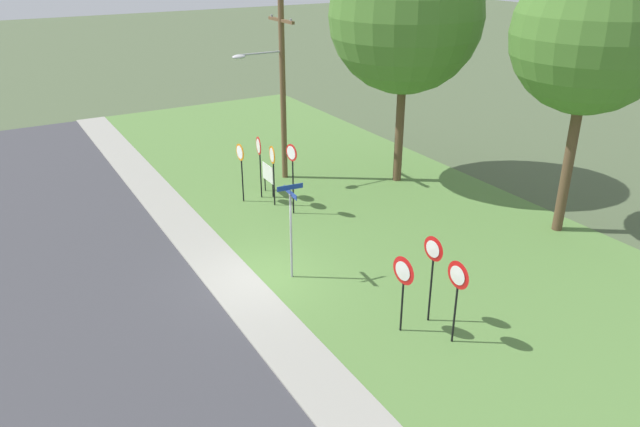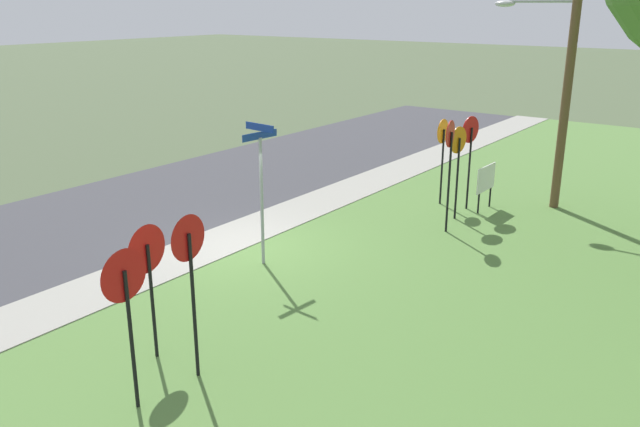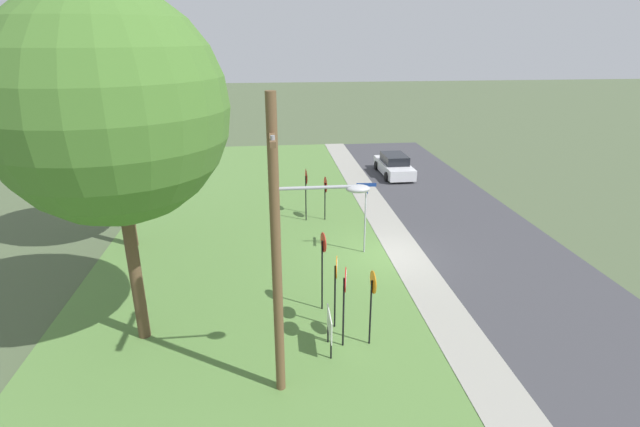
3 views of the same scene
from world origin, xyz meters
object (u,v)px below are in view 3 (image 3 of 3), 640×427
(yield_sign_near_right, at_px, (306,180))
(yield_sign_far_left, at_px, (306,184))
(street_name_post, at_px, (365,212))
(stop_sign_far_center, at_px, (323,255))
(stop_sign_near_left, at_px, (345,290))
(oak_tree_left, at_px, (110,109))
(stop_sign_far_left, at_px, (372,293))
(utility_pole, at_px, (283,243))
(parked_sedan_distant, at_px, (394,166))
(yield_sign_near_left, at_px, (326,188))
(oak_tree_right, at_px, (110,86))
(notice_board, at_px, (330,326))
(stop_sign_near_right, at_px, (336,277))

(yield_sign_near_right, relative_size, yield_sign_far_left, 0.92)
(street_name_post, bearing_deg, stop_sign_far_center, 157.07)
(stop_sign_near_left, height_order, yield_sign_far_left, yield_sign_far_left)
(oak_tree_left, bearing_deg, stop_sign_far_left, -99.64)
(stop_sign_near_left, bearing_deg, stop_sign_far_left, -78.92)
(street_name_post, distance_m, oak_tree_left, 10.76)
(utility_pole, distance_m, parked_sedan_distant, 21.56)
(yield_sign_near_left, xyz_separation_m, oak_tree_right, (-2.20, 8.79, 5.19))
(street_name_post, xyz_separation_m, notice_board, (-6.53, 2.36, -0.99))
(yield_sign_near_right, relative_size, oak_tree_right, 0.25)
(stop_sign_far_left, height_order, notice_board, stop_sign_far_left)
(yield_sign_far_left, relative_size, street_name_post, 0.84)
(stop_sign_far_center, distance_m, yield_sign_near_left, 8.35)
(stop_sign_near_left, distance_m, street_name_post, 6.63)
(parked_sedan_distant, bearing_deg, stop_sign_far_center, 156.49)
(stop_sign_far_center, bearing_deg, stop_sign_near_left, -177.87)
(stop_sign_far_left, relative_size, stop_sign_far_center, 0.87)
(stop_sign_near_left, relative_size, utility_pole, 0.34)
(yield_sign_far_left, bearing_deg, yield_sign_near_right, -9.19)
(yield_sign_far_left, height_order, oak_tree_left, oak_tree_left)
(yield_sign_near_left, xyz_separation_m, utility_pole, (-11.97, 2.50, 2.49))
(stop_sign_far_left, xyz_separation_m, yield_sign_far_left, (10.35, 1.03, 0.18))
(stop_sign_near_left, relative_size, stop_sign_far_left, 1.07)
(stop_sign_near_right, relative_size, yield_sign_far_left, 0.95)
(yield_sign_far_left, height_order, utility_pole, utility_pole)
(utility_pole, bearing_deg, notice_board, -42.33)
(oak_tree_right, height_order, parked_sedan_distant, oak_tree_right)
(stop_sign_near_left, relative_size, notice_board, 2.06)
(yield_sign_near_left, height_order, parked_sedan_distant, yield_sign_near_left)
(stop_sign_near_left, bearing_deg, parked_sedan_distant, -8.41)
(yield_sign_near_left, relative_size, street_name_post, 0.72)
(notice_board, distance_m, oak_tree_left, 8.36)
(stop_sign_near_left, xyz_separation_m, parked_sedan_distant, (18.07, -6.28, -1.27))
(notice_board, bearing_deg, street_name_post, -18.92)
(stop_sign_near_right, bearing_deg, oak_tree_right, 57.34)
(stop_sign_far_center, distance_m, oak_tree_right, 10.92)
(notice_board, bearing_deg, stop_sign_far_center, -0.93)
(oak_tree_left, relative_size, parked_sedan_distant, 2.23)
(yield_sign_near_right, distance_m, notice_board, 11.65)
(stop_sign_far_left, relative_size, utility_pole, 0.32)
(stop_sign_far_center, bearing_deg, yield_sign_near_right, -9.92)
(stop_sign_far_center, relative_size, utility_pole, 0.37)
(yield_sign_near_left, xyz_separation_m, yield_sign_near_right, (1.08, 0.87, 0.11))
(stop_sign_near_left, distance_m, oak_tree_left, 7.95)
(oak_tree_right, xyz_separation_m, parked_sedan_distant, (9.92, -14.34, -6.24))
(yield_sign_near_right, bearing_deg, utility_pole, 171.55)
(utility_pole, height_order, oak_tree_right, oak_tree_right)
(yield_sign_far_left, bearing_deg, yield_sign_near_left, -94.62)
(stop_sign_near_right, distance_m, stop_sign_far_left, 1.34)
(oak_tree_left, xyz_separation_m, parked_sedan_distant, (16.91, -12.31, -6.31))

